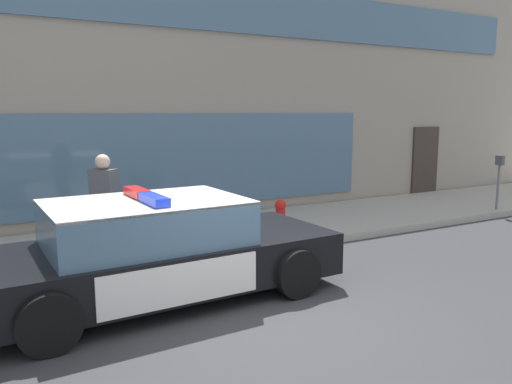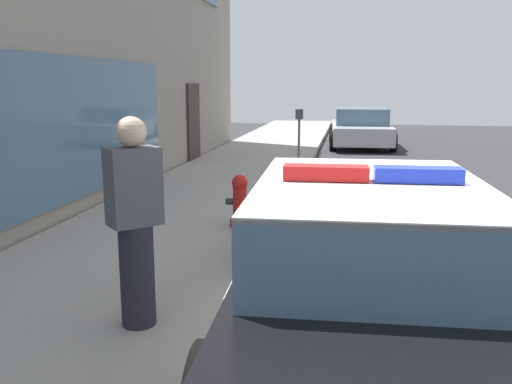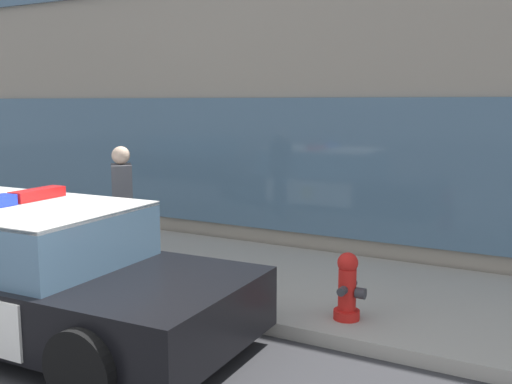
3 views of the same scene
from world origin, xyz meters
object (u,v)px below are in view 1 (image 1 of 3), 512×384
fire_hydrant (281,219)px  parking_meter (499,172)px  police_cruiser (157,250)px  pedestrian_on_sidewalk (105,206)px

fire_hydrant → parking_meter: bearing=-2.2°
police_cruiser → fire_hydrant: 3.40m
police_cruiser → fire_hydrant: (2.97, 1.64, -0.18)m
police_cruiser → fire_hydrant: police_cruiser is taller
fire_hydrant → parking_meter: (6.13, -0.24, 0.58)m
police_cruiser → parking_meter: 9.22m
police_cruiser → parking_meter: bearing=6.4°
fire_hydrant → pedestrian_on_sidewalk: bearing=176.6°
police_cruiser → parking_meter: size_ratio=3.67×
pedestrian_on_sidewalk → parking_meter: 9.40m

